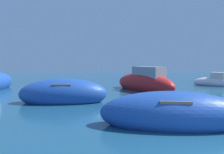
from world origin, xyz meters
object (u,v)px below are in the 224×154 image
at_px(moored_boat_6, 63,94).
at_px(moored_boat_2, 144,83).
at_px(moored_boat_1, 172,114).
at_px(moored_boat_7, 214,82).

bearing_deg(moored_boat_6, moored_boat_2, 39.92).
bearing_deg(moored_boat_1, moored_boat_7, -113.63).
bearing_deg(moored_boat_2, moored_boat_1, 144.40).
distance_m(moored_boat_6, moored_boat_7, 13.91).
height_order(moored_boat_2, moored_boat_7, moored_boat_2).
height_order(moored_boat_1, moored_boat_2, moored_boat_2).
distance_m(moored_boat_2, moored_boat_7, 7.24).
relative_size(moored_boat_1, moored_boat_7, 1.40).
height_order(moored_boat_2, moored_boat_6, moored_boat_2).
distance_m(moored_boat_1, moored_boat_2, 9.14).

